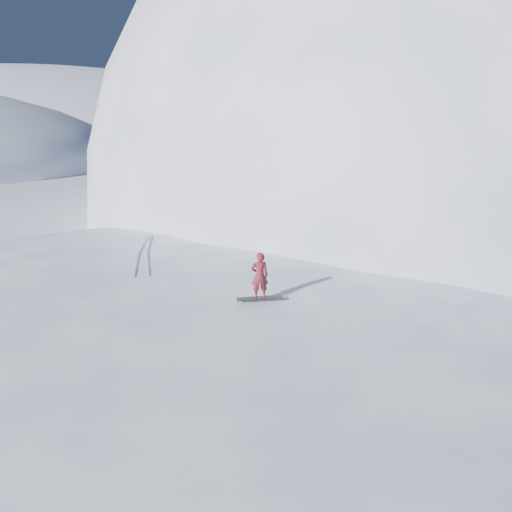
{
  "coord_description": "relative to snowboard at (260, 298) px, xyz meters",
  "views": [
    {
      "loc": [
        1.35,
        -13.86,
        8.17
      ],
      "look_at": [
        3.0,
        0.43,
        3.5
      ],
      "focal_mm": 32.0,
      "sensor_mm": 36.0,
      "label": 1
    }
  ],
  "objects": [
    {
      "name": "far_ridge_c",
      "position": [
        -43.0,
        110.57,
        -2.41
      ],
      "size": [
        140.0,
        90.0,
        36.0
      ],
      "primitive_type": "ellipsoid",
      "color": "white",
      "rests_on": "ground"
    },
    {
      "name": "wind_bumps",
      "position": [
        -3.56,
        2.69,
        -2.41
      ],
      "size": [
        16.0,
        14.4,
        1.0
      ],
      "color": "white",
      "rests_on": "ground"
    },
    {
      "name": "near_ridge",
      "position": [
        -2.0,
        3.57,
        -2.41
      ],
      "size": [
        36.0,
        28.0,
        4.8
      ],
      "primitive_type": "ellipsoid",
      "color": "white",
      "rests_on": "ground"
    },
    {
      "name": "snowboard",
      "position": [
        0.0,
        0.0,
        0.0
      ],
      "size": [
        1.48,
        0.32,
        0.02
      ],
      "primitive_type": "cube",
      "rotation": [
        0.0,
        0.0,
        0.03
      ],
      "color": "black",
      "rests_on": "near_ridge"
    },
    {
      "name": "summit_peak",
      "position": [
        19.0,
        26.57,
        -2.41
      ],
      "size": [
        60.0,
        56.0,
        56.0
      ],
      "primitive_type": "ellipsoid",
      "color": "white",
      "rests_on": "ground"
    },
    {
      "name": "ground",
      "position": [
        -3.0,
        0.57,
        -2.41
      ],
      "size": [
        400.0,
        400.0,
        0.0
      ],
      "primitive_type": "plane",
      "color": "white",
      "rests_on": "ground"
    },
    {
      "name": "peak_shoulder",
      "position": [
        7.0,
        20.57,
        -2.41
      ],
      "size": [
        28.0,
        24.0,
        18.0
      ],
      "primitive_type": "ellipsoid",
      "color": "white",
      "rests_on": "ground"
    },
    {
      "name": "board_tracks",
      "position": [
        -4.32,
        5.48,
        0.01
      ],
      "size": [
        1.02,
        5.99,
        0.04
      ],
      "color": "silver",
      "rests_on": "ground"
    },
    {
      "name": "snowboarder",
      "position": [
        0.0,
        0.0,
        0.77
      ],
      "size": [
        0.56,
        0.38,
        1.51
      ],
      "primitive_type": "imported",
      "rotation": [
        0.0,
        0.0,
        3.17
      ],
      "color": "maroon",
      "rests_on": "snowboard"
    }
  ]
}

